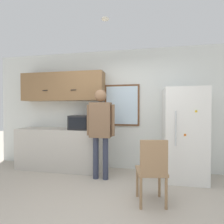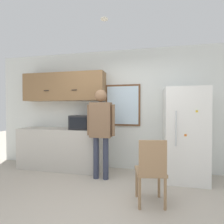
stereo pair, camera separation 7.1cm
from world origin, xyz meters
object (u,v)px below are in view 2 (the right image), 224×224
object	(u,v)px
microwave	(84,122)
person	(101,125)
chair	(151,169)
refrigerator	(184,134)

from	to	relation	value
microwave	person	size ratio (longest dim) A/B	0.32
chair	refrigerator	bearing A→B (deg)	-131.11
microwave	person	distance (m)	0.61
person	chair	distance (m)	1.33
microwave	person	bearing A→B (deg)	-36.05
refrigerator	chair	distance (m)	1.30
microwave	refrigerator	xyz separation A→B (m)	(2.07, -0.05, -0.18)
refrigerator	microwave	bearing A→B (deg)	178.74
microwave	chair	distance (m)	1.91
microwave	chair	world-z (taller)	microwave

